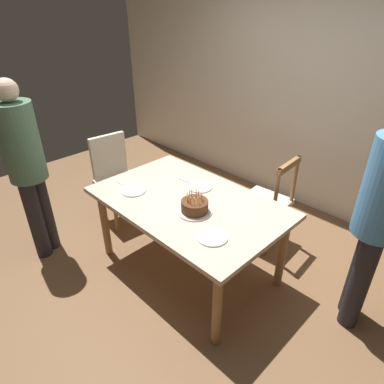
# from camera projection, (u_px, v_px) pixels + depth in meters

# --- Properties ---
(ground) EXTENTS (6.40, 6.40, 0.00)m
(ground) POSITION_uv_depth(u_px,v_px,m) (188.00, 267.00, 3.17)
(ground) COLOR brown
(back_wall) EXTENTS (6.40, 0.10, 2.60)m
(back_wall) POSITION_uv_depth(u_px,v_px,m) (309.00, 94.00, 3.65)
(back_wall) COLOR silver
(back_wall) RESTS_ON ground
(dining_table) EXTENTS (1.62, 1.02, 0.74)m
(dining_table) POSITION_uv_depth(u_px,v_px,m) (188.00, 209.00, 2.84)
(dining_table) COLOR beige
(dining_table) RESTS_ON ground
(birthday_cake) EXTENTS (0.28, 0.28, 0.17)m
(birthday_cake) POSITION_uv_depth(u_px,v_px,m) (195.00, 207.00, 2.62)
(birthday_cake) COLOR silver
(birthday_cake) RESTS_ON dining_table
(plate_near_celebrant) EXTENTS (0.22, 0.22, 0.01)m
(plate_near_celebrant) POSITION_uv_depth(u_px,v_px,m) (133.00, 191.00, 2.93)
(plate_near_celebrant) COLOR white
(plate_near_celebrant) RESTS_ON dining_table
(plate_far_side) EXTENTS (0.22, 0.22, 0.01)m
(plate_far_side) POSITION_uv_depth(u_px,v_px,m) (200.00, 187.00, 2.99)
(plate_far_side) COLOR white
(plate_far_side) RESTS_ON dining_table
(plate_near_guest) EXTENTS (0.22, 0.22, 0.01)m
(plate_near_guest) POSITION_uv_depth(u_px,v_px,m) (212.00, 237.00, 2.36)
(plate_near_guest) COLOR white
(plate_near_guest) RESTS_ON dining_table
(fork_near_celebrant) EXTENTS (0.18, 0.02, 0.01)m
(fork_near_celebrant) POSITION_uv_depth(u_px,v_px,m) (123.00, 185.00, 3.03)
(fork_near_celebrant) COLOR silver
(fork_near_celebrant) RESTS_ON dining_table
(fork_far_side) EXTENTS (0.18, 0.05, 0.01)m
(fork_far_side) POSITION_uv_depth(u_px,v_px,m) (187.00, 181.00, 3.08)
(fork_far_side) COLOR silver
(fork_far_side) RESTS_ON dining_table
(chair_spindle_back) EXTENTS (0.47, 0.47, 0.95)m
(chair_spindle_back) POSITION_uv_depth(u_px,v_px,m) (267.00, 203.00, 3.29)
(chair_spindle_back) COLOR beige
(chair_spindle_back) RESTS_ON ground
(chair_upholstered) EXTENTS (0.49, 0.48, 0.95)m
(chair_upholstered) POSITION_uv_depth(u_px,v_px,m) (115.00, 174.00, 3.67)
(chair_upholstered) COLOR beige
(chair_upholstered) RESTS_ON ground
(person_celebrant) EXTENTS (0.32, 0.32, 1.68)m
(person_celebrant) POSITION_uv_depth(u_px,v_px,m) (26.00, 163.00, 2.91)
(person_celebrant) COLOR #262328
(person_celebrant) RESTS_ON ground
(person_guest) EXTENTS (0.32, 0.32, 1.69)m
(person_guest) POSITION_uv_depth(u_px,v_px,m) (380.00, 215.00, 2.20)
(person_guest) COLOR #262328
(person_guest) RESTS_ON ground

